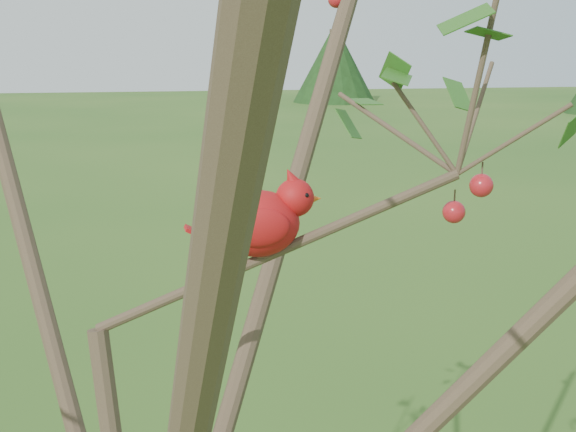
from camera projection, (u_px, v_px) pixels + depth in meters
name	position (u px, v px, depth m)	size (l,w,h in m)	color
crabapple_tree	(138.00, 248.00, 1.05)	(2.35, 2.05, 2.95)	#3F3022
cardinal	(263.00, 220.00, 1.19)	(0.23, 0.12, 0.16)	red
distant_trees	(100.00, 73.00, 25.69)	(40.50, 13.11, 3.42)	#3F3022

